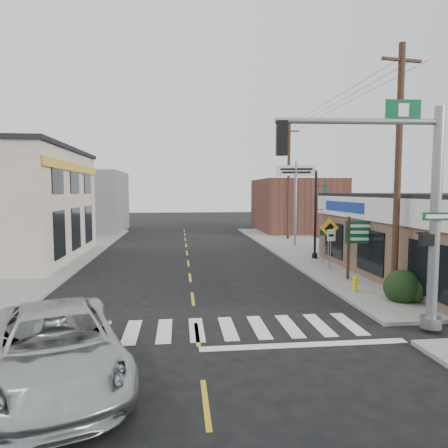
{
  "coord_description": "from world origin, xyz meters",
  "views": [
    {
      "loc": [
        -0.5,
        -11.84,
        4.35
      ],
      "look_at": [
        1.58,
        6.72,
        2.8
      ],
      "focal_mm": 32.0,
      "sensor_mm": 36.0,
      "label": 1
    }
  ],
  "objects": [
    {
      "name": "guide_sign",
      "position": [
        8.2,
        6.2,
        2.07
      ],
      "size": [
        1.72,
        0.14,
        3.02
      ],
      "rotation": [
        0.0,
        0.0,
        -0.12
      ],
      "color": "#452D20",
      "rests_on": "sidewalk_right"
    },
    {
      "name": "ground",
      "position": [
        0.0,
        0.0,
        0.0
      ],
      "size": [
        140.0,
        140.0,
        0.0
      ],
      "primitive_type": "plane",
      "color": "black",
      "rests_on": "ground"
    },
    {
      "name": "sidewalk_left",
      "position": [
        -9.0,
        13.0,
        0.07
      ],
      "size": [
        6.0,
        38.0,
        0.13
      ],
      "primitive_type": "cube",
      "color": "slate",
      "rests_on": "ground"
    },
    {
      "name": "bldg_distant_left",
      "position": [
        -11.0,
        32.0,
        3.2
      ],
      "size": [
        9.0,
        10.0,
        6.4
      ],
      "primitive_type": "cube",
      "color": "slate",
      "rests_on": "ground"
    },
    {
      "name": "lamp_post",
      "position": [
        8.0,
        12.19,
        3.42
      ],
      "size": [
        0.74,
        0.58,
        5.68
      ],
      "rotation": [
        0.0,
        0.0,
        -0.23
      ],
      "color": "black",
      "rests_on": "sidewalk_right"
    },
    {
      "name": "center_line",
      "position": [
        0.0,
        8.0,
        0.01
      ],
      "size": [
        0.12,
        56.0,
        0.01
      ],
      "primitive_type": "cube",
      "color": "gold",
      "rests_on": "ground"
    },
    {
      "name": "shrub_front",
      "position": [
        8.0,
        2.41,
        0.64
      ],
      "size": [
        1.37,
        1.37,
        1.02
      ],
      "primitive_type": "ellipsoid",
      "color": "#1D3E20",
      "rests_on": "sidewalk_right"
    },
    {
      "name": "suv",
      "position": [
        -3.31,
        -2.69,
        0.84
      ],
      "size": [
        4.57,
        6.6,
        1.67
      ],
      "primitive_type": "imported",
      "rotation": [
        0.0,
        0.0,
        0.33
      ],
      "color": "#B3B7B8",
      "rests_on": "ground"
    },
    {
      "name": "sidewalk_right",
      "position": [
        9.0,
        13.0,
        0.07
      ],
      "size": [
        6.0,
        38.0,
        0.13
      ],
      "primitive_type": "cube",
      "color": "slate",
      "rests_on": "ground"
    },
    {
      "name": "traffic_signal_pole",
      "position": [
        6.38,
        -0.6,
        4.23
      ],
      "size": [
        5.45,
        0.4,
        6.9
      ],
      "rotation": [
        0.0,
        0.0,
        -0.06
      ],
      "color": "gray",
      "rests_on": "sidewalk_right"
    },
    {
      "name": "shrub_back",
      "position": [
        10.91,
        7.54,
        0.55
      ],
      "size": [
        1.11,
        1.11,
        0.84
      ],
      "primitive_type": "ellipsoid",
      "color": "black",
      "rests_on": "sidewalk_right"
    },
    {
      "name": "bare_tree",
      "position": [
        9.14,
        5.07,
        3.81
      ],
      "size": [
        2.34,
        2.34,
        4.68
      ],
      "rotation": [
        0.0,
        0.0,
        0.4
      ],
      "color": "black",
      "rests_on": "sidewalk_right"
    },
    {
      "name": "crosswalk",
      "position": [
        0.0,
        0.4,
        0.01
      ],
      "size": [
        11.0,
        2.2,
        0.01
      ],
      "primitive_type": "cube",
      "color": "silver",
      "rests_on": "ground"
    },
    {
      "name": "utility_pole_far",
      "position": [
        9.04,
        22.4,
        5.29
      ],
      "size": [
        1.75,
        0.26,
        10.07
      ],
      "rotation": [
        0.0,
        0.0,
        0.06
      ],
      "color": "#3E2F1F",
      "rests_on": "sidewalk_right"
    },
    {
      "name": "fire_hydrant",
      "position": [
        6.86,
        4.03,
        0.47
      ],
      "size": [
        0.2,
        0.2,
        0.63
      ],
      "rotation": [
        0.0,
        0.0,
        -0.38
      ],
      "color": "#ECC503",
      "rests_on": "sidewalk_right"
    },
    {
      "name": "bldg_distant_right",
      "position": [
        12.0,
        30.0,
        2.8
      ],
      "size": [
        8.0,
        10.0,
        5.6
      ],
      "primitive_type": "cube",
      "color": "#563027",
      "rests_on": "ground"
    },
    {
      "name": "utility_pole_near",
      "position": [
        8.03,
        3.03,
        5.19
      ],
      "size": [
        1.72,
        0.26,
        9.87
      ],
      "rotation": [
        0.0,
        0.0,
        0.13
      ],
      "color": "#472A1E",
      "rests_on": "sidewalk_right"
    },
    {
      "name": "dance_center_sign",
      "position": [
        8.52,
        18.45,
        5.04
      ],
      "size": [
        3.05,
        0.19,
        6.48
      ],
      "rotation": [
        0.0,
        0.0,
        -0.19
      ],
      "color": "gray",
      "rests_on": "sidewalk_right"
    },
    {
      "name": "ped_crossing_sign",
      "position": [
        7.56,
        8.9,
        2.02
      ],
      "size": [
        1.07,
        0.08,
        2.77
      ],
      "rotation": [
        0.0,
        0.0,
        0.0
      ],
      "color": "gray",
      "rests_on": "sidewalk_right"
    }
  ]
}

